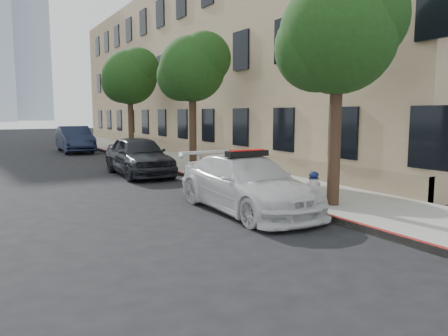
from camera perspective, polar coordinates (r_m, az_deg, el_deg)
ground at (r=11.24m, az=-4.12°, el=-5.20°), size 120.00×120.00×0.00m
sidewalk at (r=21.71m, az=-6.97°, el=1.01°), size 3.20×50.00×0.15m
curb_strip at (r=21.17m, az=-10.81°, el=0.78°), size 0.12×50.00×0.15m
building at (r=28.65m, az=-0.50°, el=12.44°), size 8.00×36.00×10.00m
tower_right at (r=146.87m, az=-24.88°, el=14.29°), size 14.00×14.00×44.00m
tree_near at (r=11.15m, az=14.84°, el=16.58°), size 2.92×2.82×5.62m
tree_mid at (r=17.73m, az=-4.07°, el=12.88°), size 2.77×2.64×5.43m
tree_far at (r=25.17m, az=-12.15°, el=11.59°), size 3.10×3.00×5.81m
police_car at (r=10.77m, az=2.99°, el=-2.01°), size 1.97×4.75×1.52m
parked_car_mid at (r=17.18m, az=-11.09°, el=1.59°), size 1.91×4.53×1.53m
parked_car_far at (r=28.23m, az=-18.90°, el=3.58°), size 1.81×4.85×1.58m
fire_hydrant at (r=11.31m, az=11.61°, el=-2.48°), size 0.34×0.31×0.79m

